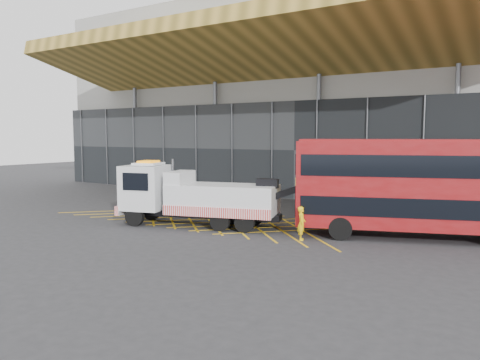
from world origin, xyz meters
The scene contains 6 objects.
ground_plane centered at (0.00, 0.00, 0.00)m, with size 120.00×120.00×0.00m, color #2A2A2D.
road_markings centered at (1.60, 0.00, 0.01)m, with size 19.96×7.16×0.01m.
construction_building centered at (1.92, 18.40, 8.98)m, with size 55.00×23.97×18.00m.
recovery_truck centered at (2.11, -2.19, 1.75)m, with size 10.81×5.01×3.78m.
bus_towed centered at (13.92, 1.24, 2.78)m, with size 12.53×6.70×5.01m.
worker centered at (9.02, -2.27, 0.85)m, with size 0.62×0.40×1.69m, color yellow.
Camera 1 is at (18.72, -23.24, 5.19)m, focal length 35.00 mm.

